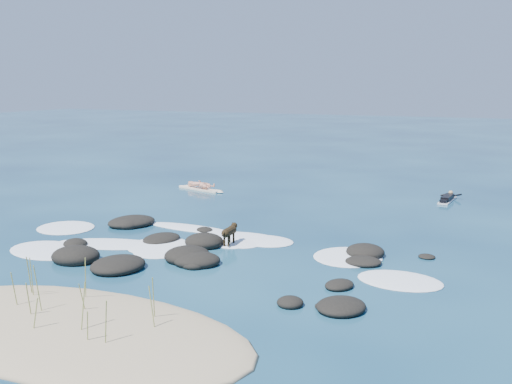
% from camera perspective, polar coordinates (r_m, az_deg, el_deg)
% --- Properties ---
extents(ground, '(160.00, 160.00, 0.00)m').
position_cam_1_polar(ground, '(19.96, -2.20, -4.71)').
color(ground, '#0A2642').
rests_on(ground, ground).
extents(sand_dune, '(9.00, 4.40, 0.60)m').
position_cam_1_polar(sand_dune, '(13.54, -18.22, -12.95)').
color(sand_dune, '#9E8966').
rests_on(sand_dune, ground).
extents(dune_grass, '(4.04, 1.98, 1.24)m').
position_cam_1_polar(dune_grass, '(13.49, -18.12, -10.07)').
color(dune_grass, olive).
rests_on(dune_grass, ground).
extents(reef_rocks, '(12.30, 6.82, 0.61)m').
position_cam_1_polar(reef_rocks, '(18.36, -7.40, -5.81)').
color(reef_rocks, black).
rests_on(reef_rocks, ground).
extents(breaking_foam, '(15.13, 6.13, 0.12)m').
position_cam_1_polar(breaking_foam, '(19.28, -6.78, -5.31)').
color(breaking_foam, white).
rests_on(breaking_foam, ground).
extents(standing_surfer_rig, '(3.05, 1.14, 1.75)m').
position_cam_1_polar(standing_surfer_rig, '(29.07, -5.59, 1.54)').
color(standing_surfer_rig, '#FFEBCB').
rests_on(standing_surfer_rig, ground).
extents(paddling_surfer_rig, '(0.99, 2.23, 0.38)m').
position_cam_1_polar(paddling_surfer_rig, '(27.69, 18.60, -0.62)').
color(paddling_surfer_rig, silver).
rests_on(paddling_surfer_rig, ground).
extents(dog, '(0.32, 1.17, 0.74)m').
position_cam_1_polar(dog, '(19.03, -2.65, -3.96)').
color(dog, black).
rests_on(dog, ground).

